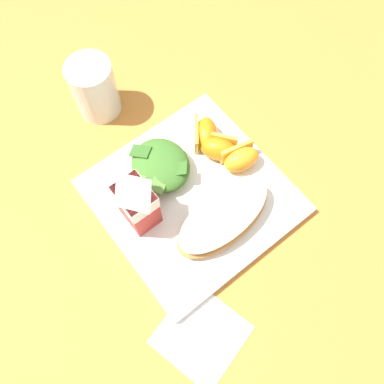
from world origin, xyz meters
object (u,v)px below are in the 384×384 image
object	(u,v)px
white_plate	(192,196)
green_salad_pile	(161,165)
paper_napkin	(201,335)
orange_wedge_front	(241,159)
drinking_clear_cup	(94,89)
cheesy_pizza_bread	(223,217)
orange_wedge_rear	(205,134)
orange_wedge_middle	(218,148)
milk_carton	(136,201)

from	to	relation	value
white_plate	green_salad_pile	xyz separation A→B (m)	(0.06, 0.01, 0.03)
paper_napkin	orange_wedge_front	bearing A→B (deg)	-52.01
green_salad_pile	drinking_clear_cup	xyz separation A→B (m)	(0.18, 0.01, 0.02)
cheesy_pizza_bread	orange_wedge_rear	bearing A→B (deg)	-28.15
cheesy_pizza_bread	orange_wedge_rear	size ratio (longest dim) A/B	2.50
cheesy_pizza_bread	orange_wedge_middle	bearing A→B (deg)	-36.06
milk_carton	orange_wedge_front	world-z (taller)	milk_carton
white_plate	orange_wedge_rear	bearing A→B (deg)	-50.24
cheesy_pizza_bread	milk_carton	bearing A→B (deg)	47.49
cheesy_pizza_bread	green_salad_pile	bearing A→B (deg)	9.98
green_salad_pile	orange_wedge_rear	bearing A→B (deg)	-88.91
milk_carton	paper_napkin	size ratio (longest dim) A/B	1.00
green_salad_pile	paper_napkin	xyz separation A→B (m)	(-0.24, 0.11, -0.03)
orange_wedge_middle	paper_napkin	world-z (taller)	orange_wedge_middle
green_salad_pile	milk_carton	world-z (taller)	milk_carton
cheesy_pizza_bread	orange_wedge_middle	world-z (taller)	orange_wedge_middle
orange_wedge_middle	orange_wedge_front	bearing A→B (deg)	-156.38
milk_carton	paper_napkin	xyz separation A→B (m)	(-0.19, 0.03, -0.07)
cheesy_pizza_bread	milk_carton	xyz separation A→B (m)	(0.09, 0.09, 0.04)
cheesy_pizza_bread	paper_napkin	size ratio (longest dim) A/B	1.58
green_salad_pile	orange_wedge_middle	xyz separation A→B (m)	(-0.03, -0.09, -0.00)
orange_wedge_middle	white_plate	bearing A→B (deg)	111.58
green_salad_pile	cheesy_pizza_bread	bearing A→B (deg)	-170.02
white_plate	paper_napkin	bearing A→B (deg)	145.44
milk_carton	orange_wedge_front	xyz separation A→B (m)	(-0.03, -0.18, -0.04)
milk_carton	orange_wedge_middle	bearing A→B (deg)	-86.55
cheesy_pizza_bread	milk_carton	size ratio (longest dim) A/B	1.58
white_plate	green_salad_pile	size ratio (longest dim) A/B	2.77
white_plate	orange_wedge_rear	distance (m)	0.11
orange_wedge_front	orange_wedge_rear	world-z (taller)	same
cheesy_pizza_bread	drinking_clear_cup	world-z (taller)	drinking_clear_cup
milk_carton	paper_napkin	world-z (taller)	milk_carton
cheesy_pizza_bread	orange_wedge_rear	xyz separation A→B (m)	(0.13, -0.07, 0.00)
orange_wedge_middle	green_salad_pile	bearing A→B (deg)	70.54
cheesy_pizza_bread	orange_wedge_front	xyz separation A→B (m)	(0.06, -0.09, 0.00)
green_salad_pile	orange_wedge_middle	distance (m)	0.10
paper_napkin	drinking_clear_cup	bearing A→B (deg)	-13.49
orange_wedge_middle	paper_napkin	xyz separation A→B (m)	(-0.20, 0.20, -0.03)
orange_wedge_front	orange_wedge_middle	size ratio (longest dim) A/B	0.95
drinking_clear_cup	orange_wedge_rear	bearing A→B (deg)	-150.93
orange_wedge_middle	orange_wedge_rear	xyz separation A→B (m)	(0.03, 0.00, 0.00)
white_plate	drinking_clear_cup	size ratio (longest dim) A/B	2.68
white_plate	cheesy_pizza_bread	world-z (taller)	cheesy_pizza_bread
white_plate	green_salad_pile	bearing A→B (deg)	11.85
orange_wedge_rear	orange_wedge_middle	bearing A→B (deg)	-179.83
white_plate	orange_wedge_front	world-z (taller)	orange_wedge_front
orange_wedge_front	paper_napkin	xyz separation A→B (m)	(-0.17, 0.21, -0.03)
cheesy_pizza_bread	paper_napkin	distance (m)	0.17
milk_carton	orange_wedge_rear	world-z (taller)	milk_carton
white_plate	orange_wedge_front	xyz separation A→B (m)	(-0.01, -0.10, 0.03)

